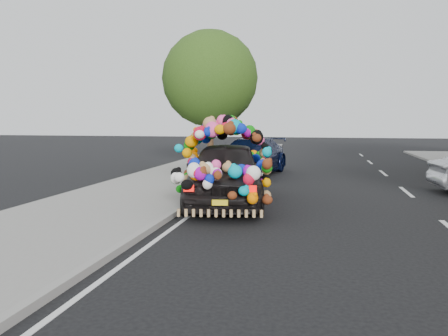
# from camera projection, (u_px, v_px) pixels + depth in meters

# --- Properties ---
(ground) EXTENTS (100.00, 100.00, 0.00)m
(ground) POSITION_uv_depth(u_px,v_px,m) (274.00, 223.00, 9.45)
(ground) COLOR black
(ground) RESTS_ON ground
(sidewalk) EXTENTS (4.00, 60.00, 0.12)m
(sidewalk) POSITION_uv_depth(u_px,v_px,m) (93.00, 211.00, 10.36)
(sidewalk) COLOR gray
(sidewalk) RESTS_ON ground
(kerb) EXTENTS (0.15, 60.00, 0.13)m
(kerb) POSITION_uv_depth(u_px,v_px,m) (171.00, 215.00, 9.94)
(kerb) COLOR gray
(kerb) RESTS_ON ground
(tree_near_sidewalk) EXTENTS (4.20, 4.20, 6.13)m
(tree_near_sidewalk) POSITION_uv_depth(u_px,v_px,m) (210.00, 79.00, 19.05)
(tree_near_sidewalk) COLOR #332114
(tree_near_sidewalk) RESTS_ON ground
(plush_art_car) EXTENTS (3.07, 5.35, 2.30)m
(plush_art_car) POSITION_uv_depth(u_px,v_px,m) (226.00, 159.00, 11.58)
(plush_art_car) COLOR black
(plush_art_car) RESTS_ON ground
(navy_sedan) EXTENTS (2.85, 5.45, 1.51)m
(navy_sedan) POSITION_uv_depth(u_px,v_px,m) (250.00, 157.00, 17.73)
(navy_sedan) COLOR black
(navy_sedan) RESTS_ON ground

